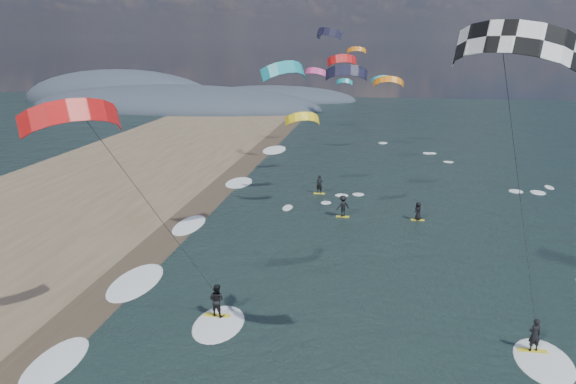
# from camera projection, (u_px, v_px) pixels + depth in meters

# --- Properties ---
(wet_sand_strip) EXTENTS (3.00, 240.00, 0.00)m
(wet_sand_strip) POSITION_uv_depth(u_px,v_px,m) (78.00, 320.00, 29.87)
(wet_sand_strip) COLOR #382D23
(wet_sand_strip) RESTS_ON ground
(coastal_hills) EXTENTS (80.00, 41.00, 15.00)m
(coastal_hills) POSITION_uv_depth(u_px,v_px,m) (166.00, 104.00, 128.10)
(coastal_hills) COLOR #3D4756
(coastal_hills) RESTS_ON ground
(kitesurfer_near_a) EXTENTS (7.82, 9.10, 15.51)m
(kitesurfer_near_a) POSITION_uv_depth(u_px,v_px,m) (512.00, 122.00, 19.55)
(kitesurfer_near_a) COLOR yellow
(kitesurfer_near_a) RESTS_ON ground
(kitesurfer_near_b) EXTENTS (7.13, 9.30, 12.88)m
(kitesurfer_near_b) POSITION_uv_depth(u_px,v_px,m) (130.00, 185.00, 24.28)
(kitesurfer_near_b) COLOR yellow
(kitesurfer_near_b) RESTS_ON ground
(far_kitesurfers) EXTENTS (9.98, 7.80, 1.85)m
(far_kitesurfers) POSITION_uv_depth(u_px,v_px,m) (354.00, 202.00, 48.06)
(far_kitesurfers) COLOR yellow
(far_kitesurfers) RESTS_ON ground
(bg_kite_field) EXTENTS (13.75, 71.79, 9.03)m
(bg_kite_field) POSITION_uv_depth(u_px,v_px,m) (348.00, 68.00, 68.32)
(bg_kite_field) COLOR orange
(bg_kite_field) RESTS_ON ground
(shoreline_surf) EXTENTS (2.40, 79.40, 0.11)m
(shoreline_surf) POSITION_uv_depth(u_px,v_px,m) (137.00, 284.00, 34.21)
(shoreline_surf) COLOR white
(shoreline_surf) RESTS_ON ground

